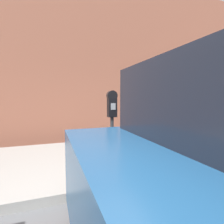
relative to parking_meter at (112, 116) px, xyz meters
The scene contains 3 objects.
sidewalk 1.49m from the parking_meter, 122.69° to the left, with size 24.00×2.80×0.14m.
building_facade 3.42m from the parking_meter, 100.96° to the left, with size 24.00×0.30×5.45m.
parking_meter is the anchor object (origin of this frame).
Camera 1 is at (-0.42, -1.52, 1.42)m, focal length 28.00 mm.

